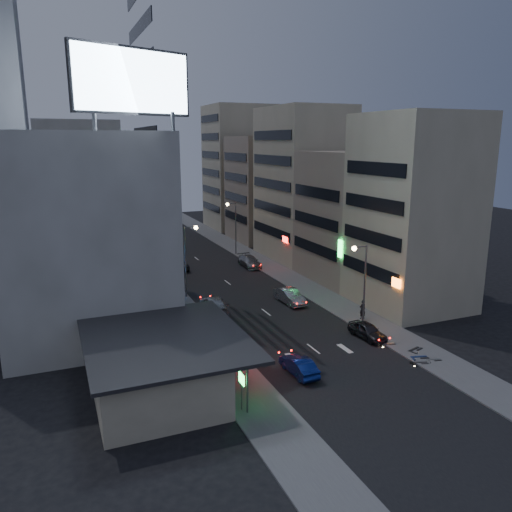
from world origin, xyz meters
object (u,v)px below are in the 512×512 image
parked_car_right_mid (290,296)px  road_car_blue (299,366)px  person (362,310)px  scooter_silver_a (439,352)px  parked_car_right_near (367,331)px  road_car_silver (213,305)px  scooter_black_a (427,356)px  parked_car_left (178,264)px  scooter_silver_b (394,336)px  parked_car_right_far (250,261)px  scooter_blue (427,349)px  scooter_black_b (418,340)px

parked_car_right_mid → road_car_blue: bearing=-116.4°
person → road_car_blue: bearing=31.3°
scooter_silver_a → person: bearing=13.1°
parked_car_right_near → scooter_silver_a: bearing=-69.8°
parked_car_right_mid → road_car_silver: (-8.58, 0.34, 0.03)m
scooter_silver_a → road_car_silver: bearing=47.1°
parked_car_right_mid → scooter_black_a: bearing=-81.5°
road_car_blue → scooter_silver_a: bearing=168.5°
parked_car_left → parked_car_right_near: bearing=111.7°
scooter_silver_b → road_car_blue: bearing=112.5°
parked_car_right_mid → road_car_silver: bearing=175.4°
parked_car_right_far → person: bearing=-83.0°
parked_car_right_mid → scooter_blue: (4.14, -16.77, -0.04)m
parked_car_right_near → scooter_black_a: size_ratio=2.46×
person → scooter_blue: 9.34m
parked_car_left → road_car_silver: bearing=91.3°
scooter_black_a → scooter_silver_b: scooter_silver_b is taller
scooter_blue → scooter_black_a: bearing=156.1°
road_car_blue → scooter_silver_b: size_ratio=2.29×
parked_car_right_far → scooter_silver_a: parked_car_right_far is taller
scooter_black_a → parked_car_left: bearing=36.1°
road_car_silver → scooter_silver_b: road_car_silver is taller
parked_car_right_mid → scooter_black_a: parked_car_right_mid is taller
road_car_silver → scooter_black_b: road_car_silver is taller
parked_car_right_near → road_car_blue: size_ratio=1.01×
parked_car_left → scooter_blue: bearing=112.4°
parked_car_right_mid → scooter_silver_a: (4.74, -17.53, -0.11)m
road_car_silver → scooter_silver_a: road_car_silver is taller
scooter_black_a → scooter_silver_b: (0.01, 4.19, 0.04)m
scooter_silver_a → scooter_silver_b: 4.26m
parked_car_right_far → scooter_black_b: (2.75, -31.59, -0.01)m
parked_car_left → parked_car_right_mid: bearing=116.1°
parked_car_right_near → parked_car_right_far: size_ratio=0.79×
parked_car_right_far → scooter_black_a: bearing=-86.2°
road_car_silver → scooter_blue: size_ratio=2.77×
parked_car_right_far → scooter_silver_b: size_ratio=2.93×
road_car_blue → scooter_blue: size_ratio=2.03×
parked_car_right_near → road_car_blue: bearing=-160.4°
parked_car_left → scooter_black_b: size_ratio=2.43×
parked_car_right_far → scooter_silver_a: bearing=-83.9°
parked_car_right_far → scooter_blue: size_ratio=2.59×
parked_car_right_far → scooter_black_a: 34.28m
parked_car_right_near → scooter_blue: bearing=-72.2°
parked_car_right_near → parked_car_left: 31.97m
parked_car_right_mid → parked_car_right_far: parked_car_right_mid is taller
parked_car_right_mid → road_car_silver: size_ratio=0.85×
parked_car_right_near → scooter_silver_a: 6.59m
parked_car_right_near → scooter_silver_b: 2.39m
parked_car_right_far → scooter_silver_a: 34.22m
scooter_silver_b → scooter_black_b: bearing=-128.3°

